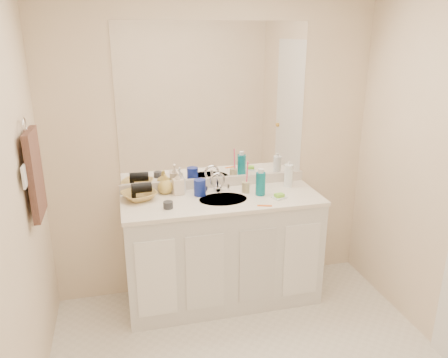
% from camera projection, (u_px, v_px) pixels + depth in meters
% --- Properties ---
extents(wall_back, '(2.60, 0.02, 2.40)m').
position_uv_depth(wall_back, '(214.00, 148.00, 3.47)').
color(wall_back, '#F7E0C1').
rests_on(wall_back, floor).
extents(vanity_cabinet, '(1.50, 0.55, 0.85)m').
position_uv_depth(vanity_cabinet, '(222.00, 251.00, 3.47)').
color(vanity_cabinet, silver).
rests_on(vanity_cabinet, floor).
extents(countertop, '(1.52, 0.57, 0.03)m').
position_uv_depth(countertop, '(222.00, 200.00, 3.32)').
color(countertop, white).
rests_on(countertop, vanity_cabinet).
extents(backsplash, '(1.52, 0.03, 0.08)m').
position_uv_depth(backsplash, '(215.00, 182.00, 3.55)').
color(backsplash, beige).
rests_on(backsplash, countertop).
extents(sink_basin, '(0.37, 0.37, 0.02)m').
position_uv_depth(sink_basin, '(223.00, 200.00, 3.31)').
color(sink_basin, beige).
rests_on(sink_basin, countertop).
extents(faucet, '(0.02, 0.02, 0.11)m').
position_uv_depth(faucet, '(218.00, 185.00, 3.45)').
color(faucet, silver).
rests_on(faucet, countertop).
extents(mirror, '(1.48, 0.01, 1.20)m').
position_uv_depth(mirror, '(214.00, 103.00, 3.35)').
color(mirror, white).
rests_on(mirror, wall_back).
extents(blue_mug, '(0.12, 0.12, 0.13)m').
position_uv_depth(blue_mug, '(200.00, 187.00, 3.36)').
color(blue_mug, navy).
rests_on(blue_mug, countertop).
extents(tan_cup, '(0.08, 0.08, 0.09)m').
position_uv_depth(tan_cup, '(246.00, 187.00, 3.43)').
color(tan_cup, tan).
rests_on(tan_cup, countertop).
extents(toothbrush, '(0.01, 0.04, 0.21)m').
position_uv_depth(toothbrush, '(247.00, 174.00, 3.39)').
color(toothbrush, '#FF4371').
rests_on(toothbrush, tan_cup).
extents(mouthwash_bottle, '(0.09, 0.09, 0.18)m').
position_uv_depth(mouthwash_bottle, '(261.00, 184.00, 3.36)').
color(mouthwash_bottle, '#0A7382').
rests_on(mouthwash_bottle, countertop).
extents(clear_pump_bottle, '(0.08, 0.08, 0.18)m').
position_uv_depth(clear_pump_bottle, '(288.00, 176.00, 3.55)').
color(clear_pump_bottle, white).
rests_on(clear_pump_bottle, countertop).
extents(soap_dish, '(0.12, 0.11, 0.01)m').
position_uv_depth(soap_dish, '(279.00, 198.00, 3.31)').
color(soap_dish, white).
rests_on(soap_dish, countertop).
extents(green_soap, '(0.08, 0.06, 0.02)m').
position_uv_depth(green_soap, '(279.00, 195.00, 3.31)').
color(green_soap, '#89E036').
rests_on(green_soap, soap_dish).
extents(orange_comb, '(0.11, 0.05, 0.00)m').
position_uv_depth(orange_comb, '(265.00, 206.00, 3.17)').
color(orange_comb, orange).
rests_on(orange_comb, countertop).
extents(dark_jar, '(0.09, 0.09, 0.05)m').
position_uv_depth(dark_jar, '(168.00, 205.00, 3.12)').
color(dark_jar, '#2B2D31').
rests_on(dark_jar, countertop).
extents(soap_bottle_white, '(0.08, 0.08, 0.17)m').
position_uv_depth(soap_bottle_white, '(182.00, 182.00, 3.42)').
color(soap_bottle_white, silver).
rests_on(soap_bottle_white, countertop).
extents(soap_bottle_cream, '(0.09, 0.09, 0.18)m').
position_uv_depth(soap_bottle_cream, '(178.00, 183.00, 3.38)').
color(soap_bottle_cream, '#F3DEC6').
rests_on(soap_bottle_cream, countertop).
extents(soap_bottle_yellow, '(0.15, 0.15, 0.15)m').
position_uv_depth(soap_bottle_yellow, '(165.00, 184.00, 3.40)').
color(soap_bottle_yellow, '#D4B652').
rests_on(soap_bottle_yellow, countertop).
extents(wicker_basket, '(0.33, 0.33, 0.06)m').
position_uv_depth(wicker_basket, '(139.00, 195.00, 3.29)').
color(wicker_basket, tan).
rests_on(wicker_basket, countertop).
extents(hair_dryer, '(0.15, 0.08, 0.08)m').
position_uv_depth(hair_dryer, '(141.00, 188.00, 3.27)').
color(hair_dryer, black).
rests_on(hair_dryer, wicker_basket).
extents(towel_ring, '(0.01, 0.11, 0.11)m').
position_uv_depth(towel_ring, '(24.00, 126.00, 2.58)').
color(towel_ring, silver).
rests_on(towel_ring, wall_left).
extents(hand_towel, '(0.04, 0.32, 0.55)m').
position_uv_depth(hand_towel, '(35.00, 174.00, 2.68)').
color(hand_towel, '#3A251F').
rests_on(hand_towel, towel_ring).
extents(switch_plate, '(0.01, 0.08, 0.13)m').
position_uv_depth(switch_plate, '(24.00, 177.00, 2.48)').
color(switch_plate, white).
rests_on(switch_plate, wall_left).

